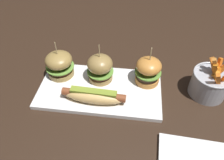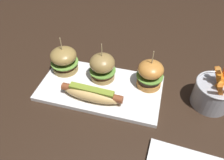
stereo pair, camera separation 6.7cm
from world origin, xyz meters
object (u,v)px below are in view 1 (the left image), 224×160
Objects in this scene: platter_main at (100,89)px; hot_dog at (94,96)px; slider_center at (100,68)px; slider_right at (148,71)px; fries_bucket at (210,83)px; slider_left at (60,64)px.

platter_main is 0.06m from hot_dog.
slider_center is 0.16m from slider_right.
hot_dog is 0.10m from slider_center.
slider_center is at bearing 87.90° from hot_dog.
platter_main is 0.35m from fries_bucket.
fries_bucket is (0.35, -0.01, -0.02)m from slider_center.
slider_right is 0.99× the size of fries_bucket.
platter_main is at bearing -18.81° from slider_left.
slider_right reaches higher than fries_bucket.
slider_left reaches higher than hot_dog.
hot_dog is 1.41× the size of fries_bucket.
hot_dog reaches higher than platter_main.
platter_main is 3.00× the size of slider_left.
platter_main is 2.02× the size of hot_dog.
platter_main is 0.07m from slider_center.
slider_left is (-0.14, 0.05, 0.05)m from platter_main.
platter_main is 2.90× the size of slider_right.
fries_bucket is at bearing 14.15° from hot_dog.
hot_dog is 1.43× the size of slider_right.
slider_right is at bearing 33.63° from hot_dog.
slider_right is (0.15, 0.05, 0.05)m from platter_main.
fries_bucket is (0.35, 0.03, 0.04)m from platter_main.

